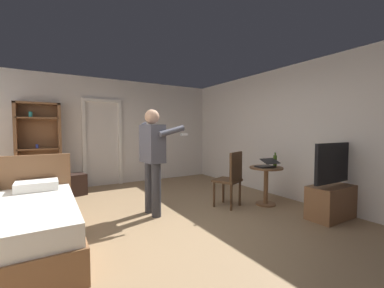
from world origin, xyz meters
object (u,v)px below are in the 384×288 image
Objects in this scene: bottle_on_table at (275,161)px; person_blue_shirt at (153,154)px; laptop at (267,165)px; side_table at (266,179)px; suitcase_dark at (72,185)px; bookshelf at (39,145)px; tv_flatscreen at (334,195)px; wooden_chair at (231,177)px.

person_blue_shirt is (-2.11, 0.67, 0.18)m from bottle_on_table.
side_table is at bearing 52.42° from laptop.
bottle_on_table is (0.17, -0.04, 0.06)m from laptop.
person_blue_shirt is 2.33m from suitcase_dark.
bottle_on_table is 4.13m from suitcase_dark.
suitcase_dark is at bearing -41.07° from bookshelf.
person_blue_shirt is at bearing 162.39° from bottle_on_table.
laptop is at bearing 167.96° from bottle_on_table.
tv_flatscreen is 2.93m from person_blue_shirt.
side_table is at bearing -40.27° from bookshelf.
laptop is (3.54, -3.07, -0.30)m from bookshelf.
laptop is at bearing -24.37° from wooden_chair.
wooden_chair is at bearing 158.22° from bottle_on_table.
suitcase_dark is at bearing 140.29° from bottle_on_table.
tv_flatscreen is 2.30× the size of suitcase_dark.
laptop reaches higher than suitcase_dark.
wooden_chair is (-1.05, 1.24, 0.19)m from tv_flatscreen.
laptop is 2.05m from person_blue_shirt.
side_table is 0.29m from laptop.
bookshelf reaches higher than person_blue_shirt.
bottle_on_table is 0.88m from wooden_chair.
bookshelf is 1.15× the size of person_blue_shirt.
tv_flatscreen reaches higher than side_table.
bookshelf is at bearing 139.06° from laptop.
person_blue_shirt reaches higher than laptop.
tv_flatscreen is at bearing -49.77° from wooden_chair.
side_table is 0.41× the size of person_blue_shirt.
bookshelf is 1.66× the size of tv_flatscreen.
laptop is at bearing 114.69° from tv_flatscreen.
side_table is 0.71× the size of wooden_chair.
bookshelf is at bearing 140.07° from bottle_on_table.
wooden_chair is at bearing 155.63° from laptop.
laptop reaches higher than side_table.
tv_flatscreen is 1.19× the size of wooden_chair.
wooden_chair is at bearing -43.61° from bookshelf.
laptop is (-0.03, -0.04, 0.28)m from side_table.
bottle_on_table is at bearing 106.25° from tv_flatscreen.
suitcase_dark is at bearing 139.88° from side_table.
bottle_on_table is (0.14, -0.08, 0.34)m from side_table.
side_table is 2.65× the size of bottle_on_table.
tv_flatscreen reaches higher than bottle_on_table.
side_table is 0.38m from bottle_on_table.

